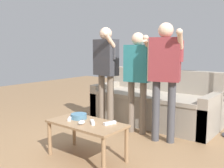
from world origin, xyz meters
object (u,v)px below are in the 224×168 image
at_px(coffee_table, 87,128).
at_px(player_center, 137,71).
at_px(game_remote_wand_spare, 110,123).
at_px(snack_bowl, 79,116).
at_px(game_remote_wand_near, 93,122).
at_px(player_left, 106,65).
at_px(game_remote_wand_far, 70,118).
at_px(couch, 154,104).
at_px(game_remote_nunchuk, 82,122).
at_px(player_right, 165,68).

distance_m(coffee_table, player_center, 1.23).
bearing_deg(game_remote_wand_spare, snack_bowl, -173.51).
bearing_deg(coffee_table, game_remote_wand_near, 9.14).
bearing_deg(game_remote_wand_spare, player_left, 131.39).
height_order(snack_bowl, game_remote_wand_near, snack_bowl).
bearing_deg(snack_bowl, game_remote_wand_far, -119.21).
xyz_separation_m(couch, player_center, (0.07, -0.65, 0.62)).
height_order(coffee_table, game_remote_nunchuk, game_remote_nunchuk).
relative_size(game_remote_nunchuk, player_right, 0.06).
xyz_separation_m(couch, snack_bowl, (-0.08, -1.68, 0.14)).
relative_size(player_right, game_remote_wand_near, 11.72).
distance_m(couch, snack_bowl, 1.69).
bearing_deg(player_right, couch, 126.29).
distance_m(snack_bowl, player_center, 1.15).
xyz_separation_m(snack_bowl, game_remote_nunchuk, (0.19, -0.15, -0.01)).
relative_size(player_left, game_remote_wand_far, 10.55).
bearing_deg(player_left, player_center, -1.00).
relative_size(game_remote_wand_far, game_remote_wand_spare, 0.96).
relative_size(couch, player_left, 1.32).
bearing_deg(game_remote_wand_far, player_center, 79.94).
height_order(coffee_table, player_right, player_right).
bearing_deg(game_remote_wand_far, game_remote_wand_spare, 16.17).
relative_size(couch, coffee_table, 2.31).
bearing_deg(couch, coffee_table, -86.84).
height_order(player_right, game_remote_wand_spare, player_right).
relative_size(game_remote_nunchuk, player_center, 0.06).
bearing_deg(player_right, player_left, 174.94).
relative_size(couch, game_remote_nunchuk, 23.48).
xyz_separation_m(game_remote_wand_far, game_remote_wand_spare, (0.48, 0.14, 0.00)).
height_order(player_center, player_right, player_right).
relative_size(snack_bowl, game_remote_wand_spare, 1.21).
xyz_separation_m(coffee_table, game_remote_nunchuk, (0.01, -0.09, 0.08)).
distance_m(player_center, game_remote_wand_spare, 1.14).
bearing_deg(player_right, game_remote_wand_near, -109.81).
relative_size(coffee_table, game_remote_wand_spare, 5.79).
relative_size(snack_bowl, game_remote_nunchuk, 2.13).
relative_size(couch, game_remote_wand_spare, 13.35).
xyz_separation_m(couch, game_remote_wand_far, (-0.13, -1.77, 0.13)).
distance_m(player_right, game_remote_wand_far, 1.36).
distance_m(snack_bowl, game_remote_nunchuk, 0.24).
distance_m(couch, game_remote_wand_spare, 1.68).
height_order(couch, game_remote_wand_near, couch).
height_order(couch, player_center, player_center).
height_order(player_left, game_remote_wand_near, player_left).
bearing_deg(game_remote_wand_near, game_remote_nunchuk, -124.02).
bearing_deg(couch, player_center, -84.15).
bearing_deg(game_remote_nunchuk, snack_bowl, 142.42).
xyz_separation_m(snack_bowl, player_right, (0.62, 0.95, 0.54)).
relative_size(game_remote_nunchuk, game_remote_wand_far, 0.59).
height_order(couch, game_remote_wand_far, couch).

